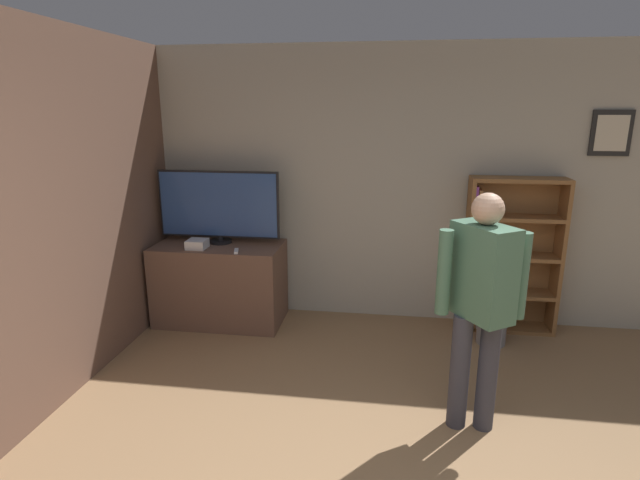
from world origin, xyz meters
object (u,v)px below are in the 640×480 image
(person, at_px, (480,296))
(television, at_px, (219,206))
(game_console, at_px, (197,244))
(waste_bin, at_px, (492,324))
(bookshelf, at_px, (503,259))

(person, bearing_deg, television, -157.87)
(television, height_order, person, person)
(game_console, relative_size, waste_bin, 0.47)
(waste_bin, bearing_deg, bookshelf, 70.96)
(game_console, height_order, bookshelf, bookshelf)
(television, xyz_separation_m, bookshelf, (2.75, 0.15, -0.46))
(person, relative_size, waste_bin, 4.20)
(television, xyz_separation_m, game_console, (-0.15, -0.23, -0.33))
(person, xyz_separation_m, waste_bin, (0.37, 1.31, -0.76))
(person, height_order, waste_bin, person)
(bookshelf, relative_size, waste_bin, 3.89)
(television, bearing_deg, game_console, -123.81)
(bookshelf, height_order, person, person)
(bookshelf, bearing_deg, person, -106.57)
(bookshelf, bearing_deg, waste_bin, -109.04)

